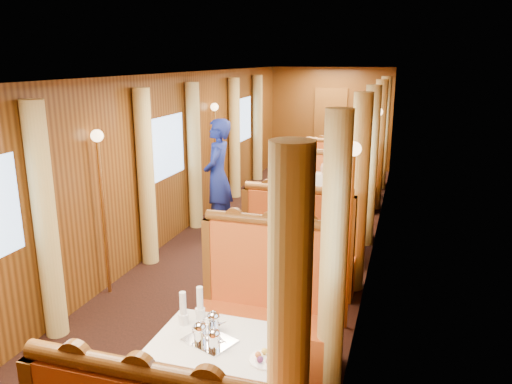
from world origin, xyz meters
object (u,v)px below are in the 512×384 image
at_px(teapot_left, 200,335).
at_px(teapot_right, 214,342).
at_px(banquette_far_aft, 352,165).
at_px(banquette_mid_aft, 327,209).
at_px(banquette_mid_fwd, 300,256).
at_px(table_mid, 315,233).
at_px(teapot_back, 214,324).
at_px(steward, 218,177).
at_px(passenger, 326,192).
at_px(tea_tray, 209,341).
at_px(rose_vase_mid, 319,194).
at_px(table_far, 347,177).
at_px(banquette_far_fwd, 340,186).
at_px(rose_vase_far, 350,150).
at_px(banquette_near_aft, 266,315).

distance_m(teapot_left, teapot_right, 0.13).
bearing_deg(banquette_far_aft, teapot_left, -91.20).
bearing_deg(banquette_mid_aft, banquette_mid_fwd, -90.00).
bearing_deg(banquette_far_aft, table_mid, -90.00).
xyz_separation_m(banquette_mid_aft, teapot_back, (-0.14, -4.42, 0.39)).
bearing_deg(banquette_mid_aft, steward, -167.81).
distance_m(banquette_mid_aft, passenger, 0.38).
bearing_deg(table_mid, tea_tray, -91.94).
bearing_deg(passenger, rose_vase_mid, -87.11).
distance_m(table_far, banquette_far_fwd, 1.02).
height_order(banquette_mid_fwd, tea_tray, banquette_mid_fwd).
height_order(table_far, rose_vase_mid, rose_vase_mid).
bearing_deg(passenger, table_far, 90.00).
bearing_deg(teapot_left, steward, 132.81).
bearing_deg(rose_vase_far, banquette_mid_aft, -90.68).
height_order(teapot_back, rose_vase_mid, rose_vase_mid).
relative_size(teapot_left, rose_vase_mid, 0.44).
bearing_deg(table_far, teapot_back, -91.14).
distance_m(banquette_far_aft, steward, 4.24).
distance_m(banquette_far_fwd, tea_tray, 6.03).
xyz_separation_m(table_mid, steward, (-1.68, 0.65, 0.53)).
xyz_separation_m(banquette_mid_fwd, teapot_left, (-0.17, -2.56, 0.39)).
height_order(banquette_mid_fwd, banquette_far_fwd, same).
bearing_deg(table_mid, rose_vase_far, 89.51).
distance_m(teapot_back, passenger, 4.22).
bearing_deg(table_mid, table_far, 90.00).
bearing_deg(banquette_near_aft, banquette_mid_aft, 90.00).
bearing_deg(table_mid, teapot_left, -92.72).
bearing_deg(teapot_right, table_mid, 105.24).
xyz_separation_m(rose_vase_mid, passenger, (-0.04, 0.78, -0.19)).
bearing_deg(tea_tray, steward, 110.44).
bearing_deg(rose_vase_mid, banquette_mid_aft, 92.30).
xyz_separation_m(teapot_right, passenger, (0.05, 4.44, -0.07)).
relative_size(rose_vase_mid, rose_vase_far, 1.00).
height_order(table_far, banquette_far_aft, banquette_far_aft).
bearing_deg(teapot_right, tea_tray, 145.83).
height_order(teapot_left, steward, steward).
relative_size(teapot_left, rose_vase_far, 0.44).
height_order(banquette_far_fwd, teapot_right, banquette_far_fwd).
xyz_separation_m(teapot_back, steward, (-1.54, 4.06, 0.09)).
relative_size(banquette_mid_fwd, table_far, 1.28).
bearing_deg(teapot_left, passenger, 110.93).
bearing_deg(rose_vase_mid, table_far, 90.65).
bearing_deg(banquette_near_aft, steward, 118.18).
height_order(banquette_near_aft, steward, steward).
xyz_separation_m(banquette_far_fwd, teapot_right, (-0.05, -6.11, 0.39)).
distance_m(teapot_back, steward, 4.34).
distance_m(rose_vase_mid, passenger, 0.81).
bearing_deg(teapot_right, rose_vase_mid, 104.63).
relative_size(tea_tray, steward, 0.19).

